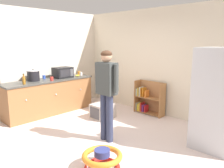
# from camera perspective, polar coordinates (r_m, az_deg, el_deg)

# --- Properties ---
(ground_plane) EXTENTS (12.00, 12.00, 0.00)m
(ground_plane) POSITION_cam_1_polar(r_m,az_deg,el_deg) (4.36, -4.13, -14.72)
(ground_plane) COLOR silver
(ground_plane) RESTS_ON ground
(back_wall) EXTENTS (5.20, 0.06, 2.70)m
(back_wall) POSITION_cam_1_polar(r_m,az_deg,el_deg) (5.77, 13.25, 5.35)
(back_wall) COLOR beige
(back_wall) RESTS_ON ground
(left_side_wall) EXTENTS (0.06, 2.99, 2.70)m
(left_side_wall) POSITION_cam_1_polar(r_m,az_deg,el_deg) (6.55, -14.53, 5.93)
(left_side_wall) COLOR silver
(left_side_wall) RESTS_ON ground
(kitchen_counter) EXTENTS (0.65, 2.39, 0.90)m
(kitchen_counter) POSITION_cam_1_polar(r_m,az_deg,el_deg) (6.10, -15.59, -3.04)
(kitchen_counter) COLOR #99643A
(kitchen_counter) RESTS_ON ground
(refrigerator) EXTENTS (0.73, 0.68, 1.78)m
(refrigerator) POSITION_cam_1_polar(r_m,az_deg,el_deg) (4.28, 25.37, -3.58)
(refrigerator) COLOR #B7BABF
(refrigerator) RESTS_ON ground
(bookshelf) EXTENTS (0.80, 0.28, 0.85)m
(bookshelf) POSITION_cam_1_polar(r_m,az_deg,el_deg) (5.96, 9.22, -3.91)
(bookshelf) COLOR #AC7443
(bookshelf) RESTS_ON ground
(standing_person) EXTENTS (0.57, 0.22, 1.72)m
(standing_person) POSITION_cam_1_polar(r_m,az_deg,el_deg) (4.12, -1.40, -0.95)
(standing_person) COLOR #303753
(standing_person) RESTS_ON ground
(baby_walker) EXTENTS (0.60, 0.60, 0.32)m
(baby_walker) POSITION_cam_1_polar(r_m,az_deg,el_deg) (3.49, -2.53, -18.73)
(baby_walker) COLOR red
(baby_walker) RESTS_ON ground
(pet_carrier) EXTENTS (0.42, 0.55, 0.36)m
(pet_carrier) POSITION_cam_1_polar(r_m,az_deg,el_deg) (5.59, -2.38, -6.81)
(pet_carrier) COLOR beige
(pet_carrier) RESTS_ON ground
(microwave) EXTENTS (0.37, 0.48, 0.28)m
(microwave) POSITION_cam_1_polar(r_m,az_deg,el_deg) (6.23, -12.43, 2.90)
(microwave) COLOR black
(microwave) RESTS_ON kitchen_counter
(crock_pot) EXTENTS (0.30, 0.30, 0.30)m
(crock_pot) POSITION_cam_1_polar(r_m,az_deg,el_deg) (5.91, -19.42, 2.06)
(crock_pot) COLOR black
(crock_pot) RESTS_ON kitchen_counter
(banana_bunch) EXTENTS (0.12, 0.16, 0.04)m
(banana_bunch) POSITION_cam_1_polar(r_m,az_deg,el_deg) (6.35, -8.74, 2.17)
(banana_bunch) COLOR yellow
(banana_bunch) RESTS_ON kitchen_counter
(amber_bottle) EXTENTS (0.07, 0.07, 0.25)m
(amber_bottle) POSITION_cam_1_polar(r_m,az_deg,el_deg) (5.51, -21.55, 0.94)
(amber_bottle) COLOR #9E661E
(amber_bottle) RESTS_ON kitchen_counter
(orange_cup) EXTENTS (0.08, 0.08, 0.09)m
(orange_cup) POSITION_cam_1_polar(r_m,az_deg,el_deg) (6.70, -8.46, 2.80)
(orange_cup) COLOR orange
(orange_cup) RESTS_ON kitchen_counter
(blue_cup) EXTENTS (0.08, 0.08, 0.09)m
(blue_cup) POSITION_cam_1_polar(r_m,az_deg,el_deg) (6.15, -16.97, 1.72)
(blue_cup) COLOR blue
(blue_cup) RESTS_ON kitchen_counter
(white_cup) EXTENTS (0.08, 0.08, 0.09)m
(white_cup) POSITION_cam_1_polar(r_m,az_deg,el_deg) (6.53, -7.92, 2.60)
(white_cup) COLOR white
(white_cup) RESTS_ON kitchen_counter
(red_cup) EXTENTS (0.08, 0.08, 0.09)m
(red_cup) POSITION_cam_1_polar(r_m,az_deg,el_deg) (5.81, -15.11, 1.30)
(red_cup) COLOR red
(red_cup) RESTS_ON kitchen_counter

